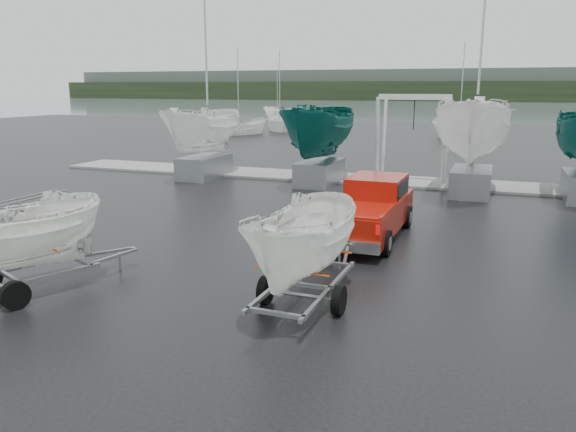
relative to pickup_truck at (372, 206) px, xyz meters
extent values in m
plane|color=black|center=(-4.11, -2.89, -0.91)|extent=(120.00, 120.00, 0.00)
plane|color=slate|center=(-4.11, 97.11, -0.92)|extent=(300.00, 300.00, 0.00)
cube|color=gray|center=(-4.11, 10.11, -0.86)|extent=(30.00, 3.00, 0.12)
cube|color=black|center=(-4.11, 167.11, 2.09)|extent=(300.00, 8.00, 6.00)
cube|color=#4C5651|center=(-4.11, 175.11, 4.09)|extent=(300.00, 6.00, 10.00)
cube|color=#961208|center=(0.00, -0.28, -0.20)|extent=(1.85, 5.15, 0.84)
cube|color=#961208|center=(0.01, 0.64, 0.46)|extent=(1.67, 2.06, 0.75)
cube|color=black|center=(0.01, 0.64, 0.50)|extent=(1.69, 1.84, 0.49)
cube|color=silver|center=(-0.04, -2.89, -0.47)|extent=(1.79, 0.19, 0.31)
cylinder|color=black|center=(-0.82, 1.41, -0.56)|extent=(0.28, 0.71, 0.71)
cylinder|color=black|center=(0.86, 1.38, -0.56)|extent=(0.28, 0.71, 0.71)
cylinder|color=black|center=(-0.87, -1.95, -0.56)|extent=(0.28, 0.71, 0.71)
cylinder|color=black|center=(0.81, -1.97, -0.56)|extent=(0.28, 0.71, 0.71)
cube|color=gray|center=(-0.64, -6.08, -0.46)|extent=(0.14, 3.60, 0.08)
cube|color=gray|center=(0.46, -6.10, -0.46)|extent=(0.14, 3.60, 0.08)
cylinder|color=gray|center=(-0.10, -6.29, -0.61)|extent=(1.60, 0.10, 0.08)
cylinder|color=black|center=(-0.90, -6.28, -0.61)|extent=(0.19, 0.60, 0.60)
cylinder|color=black|center=(0.70, -6.30, -0.61)|extent=(0.19, 0.60, 0.60)
imported|color=white|center=(-0.09, -6.09, 1.83)|extent=(1.72, 1.77, 4.51)
cube|color=#FF4508|center=(-0.08, -5.29, 0.09)|extent=(1.55, 0.07, 0.03)
cube|color=#FF4508|center=(-0.11, -6.89, 0.09)|extent=(1.55, 0.07, 0.03)
cube|color=gray|center=(-6.74, -7.61, -0.46)|extent=(1.54, 3.32, 0.08)
cube|color=gray|center=(-5.74, -8.06, -0.46)|extent=(1.54, 3.32, 0.08)
cylinder|color=gray|center=(-6.32, -8.02, -0.61)|extent=(1.49, 0.72, 0.08)
cylinder|color=black|center=(-5.59, -8.35, -0.61)|extent=(0.41, 0.62, 0.60)
cube|color=#FF4508|center=(-5.91, -7.11, 0.09)|extent=(1.43, 0.67, 0.03)
cylinder|color=silver|center=(-1.77, 9.31, 1.09)|extent=(0.16, 0.58, 3.99)
cylinder|color=silver|center=(-1.77, 10.91, 1.09)|extent=(0.16, 0.58, 3.99)
cylinder|color=silver|center=(1.23, 9.31, 1.09)|extent=(0.16, 0.58, 3.99)
cylinder|color=silver|center=(1.23, 10.91, 1.09)|extent=(0.16, 0.58, 3.99)
cube|color=silver|center=(-0.27, 10.11, 3.09)|extent=(3.30, 0.25, 0.25)
cube|color=gray|center=(-10.17, 8.11, -0.36)|extent=(1.60, 3.20, 1.10)
imported|color=white|center=(-10.17, 8.11, 3.37)|extent=(2.39, 2.46, 6.36)
cylinder|color=#B2B2B7|center=(-10.17, 8.61, 6.15)|extent=(0.10, 0.10, 7.00)
cube|color=gray|center=(-4.23, 8.31, -0.36)|extent=(1.60, 3.20, 1.10)
imported|color=#0B524B|center=(-4.23, 8.31, 3.63)|extent=(2.59, 2.66, 6.88)
cube|color=gray|center=(2.52, 8.11, -0.36)|extent=(1.60, 3.20, 1.10)
imported|color=white|center=(2.52, 8.11, 4.12)|extent=(2.96, 3.04, 7.87)
cylinder|color=#B2B2B7|center=(2.52, 8.61, 6.74)|extent=(0.10, 0.10, 7.00)
cylinder|color=gray|center=(-12.86, -1.89, -0.56)|extent=(0.06, 6.50, 0.06)
imported|color=white|center=(-19.56, 31.99, -0.91)|extent=(3.20, 3.21, 6.03)
cylinder|color=#B2B2B7|center=(-19.56, 31.99, 3.09)|extent=(0.08, 0.08, 8.00)
imported|color=white|center=(-17.80, 38.17, -0.91)|extent=(3.49, 3.52, 6.85)
cylinder|color=#B2B2B7|center=(-17.80, 38.17, 3.09)|extent=(0.08, 0.08, 8.00)
imported|color=white|center=(0.35, 33.24, -0.91)|extent=(3.80, 3.81, 7.09)
cylinder|color=#B2B2B7|center=(0.35, 33.24, 3.09)|extent=(0.08, 0.08, 8.00)
imported|color=white|center=(-26.56, 59.80, -0.91)|extent=(3.61, 3.60, 6.74)
cylinder|color=#B2B2B7|center=(-26.56, 59.80, 3.09)|extent=(0.08, 0.08, 8.00)
camera|label=1|loc=(3.42, -16.54, 3.57)|focal=35.00mm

